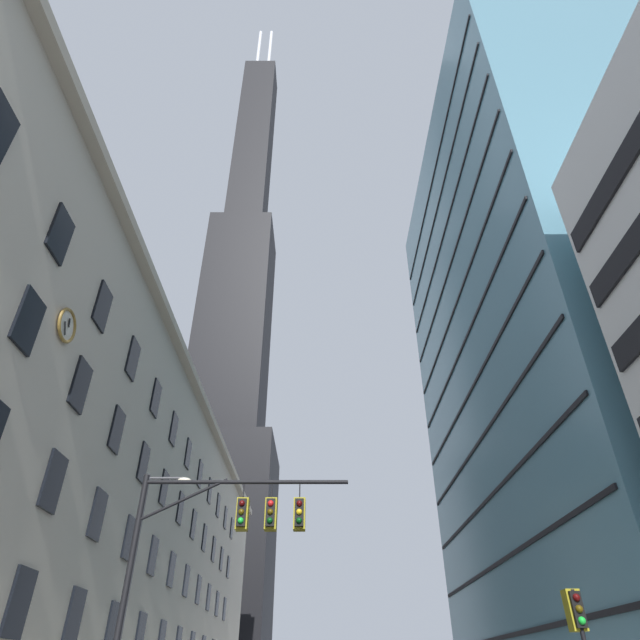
{
  "coord_description": "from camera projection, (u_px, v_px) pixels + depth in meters",
  "views": [
    {
      "loc": [
        -0.51,
        -12.76,
        1.76
      ],
      "look_at": [
        -0.35,
        29.17,
        30.16
      ],
      "focal_mm": 29.93,
      "sensor_mm": 36.0,
      "label": 1
    }
  ],
  "objects": [
    {
      "name": "dark_skyscraper",
      "position": [
        228.0,
        372.0,
        122.88
      ],
      "size": [
        23.2,
        23.2,
        210.28
      ],
      "color": "black",
      "rests_on": "ground"
    },
    {
      "name": "traffic_signal_mast",
      "position": [
        226.0,
        536.0,
        17.62
      ],
      "size": [
        7.25,
        0.63,
        7.6
      ],
      "color": "black",
      "rests_on": "sidewalk_left"
    },
    {
      "name": "station_building",
      "position": [
        78.0,
        531.0,
        41.09
      ],
      "size": [
        16.75,
        72.97,
        22.63
      ],
      "color": "beige",
      "rests_on": "ground"
    },
    {
      "name": "traffic_light_near_right",
      "position": [
        575.0,
        619.0,
        14.68
      ],
      "size": [
        0.4,
        0.63,
        3.75
      ],
      "color": "black",
      "rests_on": "sidewalk_right"
    },
    {
      "name": "glass_office_midrise",
      "position": [
        547.0,
        338.0,
        43.68
      ],
      "size": [
        14.59,
        33.47,
        50.11
      ],
      "color": "teal",
      "rests_on": "ground"
    },
    {
      "name": "street_lamppost",
      "position": [
        135.0,
        570.0,
        20.5
      ],
      "size": [
        1.92,
        0.32,
        8.85
      ],
      "color": "#47474C",
      "rests_on": "sidewalk_left"
    }
  ]
}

